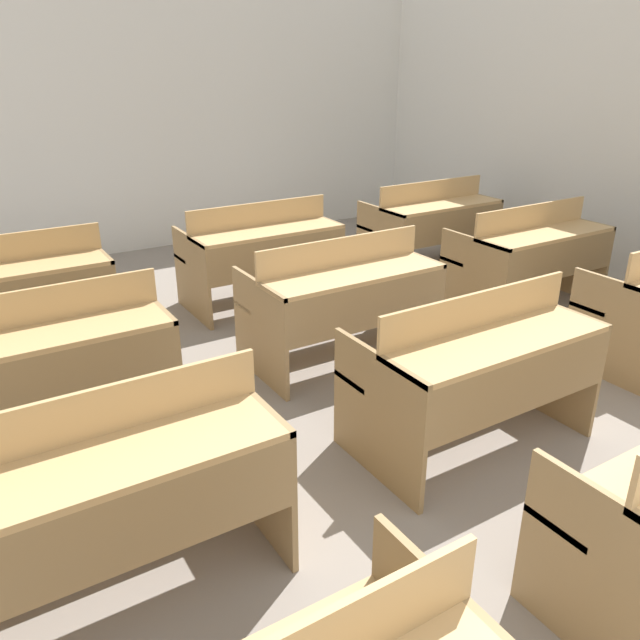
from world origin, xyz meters
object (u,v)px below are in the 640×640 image
Objects in this scene: bench_second_center at (476,366)px; bench_third_left at (48,361)px; bench_back_right at (432,222)px; bench_back_center at (262,251)px; bench_back_left at (14,292)px; bench_second_left at (110,486)px; bench_third_center at (343,296)px; bench_third_right at (530,253)px.

bench_third_left is (-1.93, 1.27, 0.00)m from bench_second_center.
bench_third_left is 1.00× the size of bench_back_right.
bench_back_right is (3.86, 1.28, 0.00)m from bench_third_left.
bench_third_left and bench_back_right have the same top height.
bench_second_center and bench_back_center have the same top height.
bench_back_left is 1.00× the size of bench_back_right.
bench_second_left is 2.29m from bench_third_center.
bench_third_right is at bearing 33.99° from bench_second_center.
bench_third_right is (3.83, 1.29, 0.00)m from bench_second_left.
bench_second_left is at bearing -146.63° from bench_third_center.
bench_second_center is 2.30m from bench_third_right.
bench_back_left is 3.86m from bench_back_right.
bench_back_left is at bearing 127.18° from bench_second_center.
bench_back_right is at bearing 33.66° from bench_third_center.
bench_second_center is 3.20m from bench_back_left.
bench_second_left is 4.63m from bench_back_right.
bench_third_right is at bearing 0.19° from bench_third_left.
bench_third_center is 1.00× the size of bench_back_right.
bench_third_center is at bearing -179.18° from bench_third_right.
bench_second_center is 3.20m from bench_back_right.
bench_third_right is 1.27m from bench_back_right.
bench_second_center is at bearing -146.01° from bench_third_right.
bench_second_center is 1.00× the size of bench_back_left.
bench_third_left is 1.00× the size of bench_third_center.
bench_third_right is 4.04m from bench_back_left.
bench_back_left is (-1.91, 1.29, 0.00)m from bench_third_center.
bench_back_left is at bearing 90.06° from bench_third_left.
bench_third_left is 1.00× the size of bench_third_right.
bench_third_left is 1.28m from bench_back_left.
bench_second_center is at bearing 0.04° from bench_second_left.
bench_third_left and bench_back_center have the same top height.
bench_back_center is 1.00× the size of bench_back_right.
bench_third_left is at bearing 146.65° from bench_second_center.
bench_second_left and bench_back_left have the same top height.
bench_second_left is 1.00× the size of bench_back_right.
bench_third_center is 1.92m from bench_third_right.
bench_second_left is 1.93m from bench_second_center.
bench_third_right is 1.00× the size of bench_back_right.
bench_second_left is 1.00× the size of bench_back_left.
bench_second_center is 2.31m from bench_third_left.
bench_back_left and bench_back_right have the same top height.
bench_back_center is (1.94, 2.55, 0.00)m from bench_second_left.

